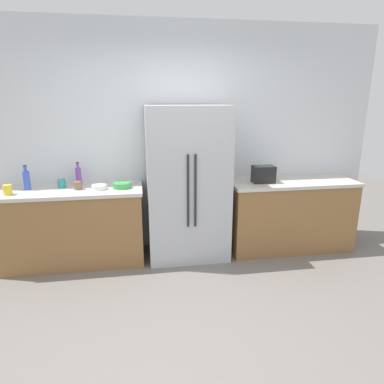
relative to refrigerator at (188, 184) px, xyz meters
The scene contains 13 objects.
ground_plane 1.70m from the refrigerator, 96.96° to the right, with size 10.40×10.40×0.00m, color slate.
kitchen_back_panel 0.63m from the refrigerator, 114.91° to the left, with size 5.20×0.10×2.73m, color silver.
counter_left 1.40m from the refrigerator, behind, with size 1.59×0.62×0.89m.
counter_right 1.38m from the refrigerator, ahead, with size 1.56×0.62×0.89m.
refrigerator is the anchor object (origin of this frame).
toaster 0.92m from the refrigerator, ahead, with size 0.26×0.16×0.20m, color black.
bottle_a 1.79m from the refrigerator, behind, with size 0.07×0.07×0.28m.
bottle_b 1.27m from the refrigerator, behind, with size 0.06×0.06×0.27m.
cup_a 1.43m from the refrigerator, behind, with size 0.09×0.09×0.10m, color teal.
cup_b 1.24m from the refrigerator, behind, with size 0.09×0.09×0.09m, color brown.
cup_c 1.93m from the refrigerator, behind, with size 0.09×0.09×0.11m, color yellow.
bowl_a 1.00m from the refrigerator, behind, with size 0.16×0.16×0.05m, color white.
bowl_b 0.75m from the refrigerator, behind, with size 0.20×0.20×0.06m, color green.
Camera 1 is at (-0.37, -2.34, 1.87)m, focal length 31.59 mm.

